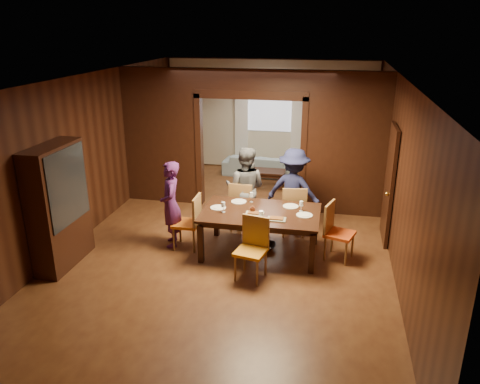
% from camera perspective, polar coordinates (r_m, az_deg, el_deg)
% --- Properties ---
extents(floor, '(9.00, 9.00, 0.00)m').
position_cam_1_polar(floor, '(8.71, -0.68, -5.55)').
color(floor, '#4F2816').
rests_on(floor, ground).
extents(ceiling, '(5.50, 9.00, 0.02)m').
position_cam_1_polar(ceiling, '(7.91, -0.77, 13.80)').
color(ceiling, silver).
rests_on(ceiling, room_walls).
extents(room_walls, '(5.52, 9.01, 2.90)m').
position_cam_1_polar(room_walls, '(9.97, 1.58, 6.93)').
color(room_walls, black).
rests_on(room_walls, floor).
extents(person_purple, '(0.54, 0.65, 1.53)m').
position_cam_1_polar(person_purple, '(8.23, -8.44, -1.50)').
color(person_purple, '#4F1E57').
rests_on(person_purple, floor).
extents(person_grey, '(0.82, 0.66, 1.61)m').
position_cam_1_polar(person_grey, '(8.81, 0.64, 0.43)').
color(person_grey, '#54555C').
rests_on(person_grey, floor).
extents(person_navy, '(1.14, 0.81, 1.60)m').
position_cam_1_polar(person_navy, '(8.78, 6.54, 0.19)').
color(person_navy, '#191C40').
rests_on(person_navy, floor).
extents(sofa, '(1.87, 0.82, 0.53)m').
position_cam_1_polar(sofa, '(12.19, 2.33, 3.31)').
color(sofa, '#93AEC0').
rests_on(sofa, floor).
extents(serving_bowl, '(0.37, 0.37, 0.09)m').
position_cam_1_polar(serving_bowl, '(7.97, 3.18, -1.75)').
color(serving_bowl, black).
rests_on(serving_bowl, dining_table).
extents(dining_table, '(1.97, 1.22, 0.76)m').
position_cam_1_polar(dining_table, '(8.01, 2.49, -4.93)').
color(dining_table, black).
rests_on(dining_table, floor).
extents(coffee_table, '(0.80, 0.50, 0.40)m').
position_cam_1_polar(coffee_table, '(11.33, 3.44, 1.65)').
color(coffee_table, black).
rests_on(coffee_table, floor).
extents(chair_left, '(0.44, 0.44, 0.97)m').
position_cam_1_polar(chair_left, '(8.20, -6.56, -3.63)').
color(chair_left, '#C65912').
rests_on(chair_left, floor).
extents(chair_right, '(0.55, 0.55, 0.97)m').
position_cam_1_polar(chair_right, '(7.93, 12.08, -4.82)').
color(chair_right, '#CD4313').
rests_on(chair_right, floor).
extents(chair_far_l, '(0.45, 0.45, 0.97)m').
position_cam_1_polar(chair_far_l, '(8.88, 0.33, -1.60)').
color(chair_far_l, '#E35615').
rests_on(chair_far_l, floor).
extents(chair_far_r, '(0.50, 0.50, 0.97)m').
position_cam_1_polar(chair_far_r, '(8.72, 6.53, -2.16)').
color(chair_far_r, red).
rests_on(chair_far_r, floor).
extents(chair_near, '(0.52, 0.52, 0.97)m').
position_cam_1_polar(chair_near, '(7.18, 1.32, -7.07)').
color(chair_near, orange).
rests_on(chair_near, floor).
extents(hutch, '(0.40, 1.20, 2.00)m').
position_cam_1_polar(hutch, '(7.96, -21.23, -1.65)').
color(hutch, black).
rests_on(hutch, floor).
extents(door_right, '(0.06, 0.90, 2.10)m').
position_cam_1_polar(door_right, '(8.68, 17.73, 0.86)').
color(door_right, black).
rests_on(door_right, floor).
extents(window_far, '(1.20, 0.03, 1.30)m').
position_cam_1_polar(window_far, '(12.41, 3.67, 10.39)').
color(window_far, silver).
rests_on(window_far, back_wall).
extents(curtain_left, '(0.35, 0.06, 2.40)m').
position_cam_1_polar(curtain_left, '(12.57, 0.17, 8.47)').
color(curtain_left, white).
rests_on(curtain_left, back_wall).
extents(curtain_right, '(0.35, 0.06, 2.40)m').
position_cam_1_polar(curtain_right, '(12.37, 7.07, 8.13)').
color(curtain_right, white).
rests_on(curtain_right, back_wall).
extents(plate_left, '(0.27, 0.27, 0.01)m').
position_cam_1_polar(plate_left, '(8.01, -2.68, -1.91)').
color(plate_left, silver).
rests_on(plate_left, dining_table).
extents(plate_far_l, '(0.27, 0.27, 0.01)m').
position_cam_1_polar(plate_far_l, '(8.27, -0.14, -1.17)').
color(plate_far_l, silver).
rests_on(plate_far_l, dining_table).
extents(plate_far_r, '(0.27, 0.27, 0.01)m').
position_cam_1_polar(plate_far_r, '(8.11, 6.20, -1.74)').
color(plate_far_r, silver).
rests_on(plate_far_r, dining_table).
extents(plate_right, '(0.27, 0.27, 0.01)m').
position_cam_1_polar(plate_right, '(7.77, 7.86, -2.81)').
color(plate_right, silver).
rests_on(plate_right, dining_table).
extents(plate_near, '(0.27, 0.27, 0.01)m').
position_cam_1_polar(plate_near, '(7.49, 2.20, -3.52)').
color(plate_near, white).
rests_on(plate_near, dining_table).
extents(platter_a, '(0.30, 0.20, 0.04)m').
position_cam_1_polar(platter_a, '(7.75, 1.79, -2.60)').
color(platter_a, gray).
rests_on(platter_a, dining_table).
extents(platter_b, '(0.30, 0.20, 0.04)m').
position_cam_1_polar(platter_b, '(7.55, 4.47, -3.26)').
color(platter_b, slate).
rests_on(platter_b, dining_table).
extents(wineglass_left, '(0.08, 0.08, 0.18)m').
position_cam_1_polar(wineglass_left, '(7.80, -2.05, -1.86)').
color(wineglass_left, white).
rests_on(wineglass_left, dining_table).
extents(wineglass_far, '(0.08, 0.08, 0.18)m').
position_cam_1_polar(wineglass_far, '(8.24, 1.40, -0.65)').
color(wineglass_far, white).
rests_on(wineglass_far, dining_table).
extents(wineglass_right, '(0.08, 0.08, 0.18)m').
position_cam_1_polar(wineglass_right, '(7.90, 7.47, -1.73)').
color(wineglass_right, white).
rests_on(wineglass_right, dining_table).
extents(tumbler, '(0.07, 0.07, 0.14)m').
position_cam_1_polar(tumbler, '(7.54, 2.58, -2.83)').
color(tumbler, white).
rests_on(tumbler, dining_table).
extents(condiment_jar, '(0.08, 0.08, 0.11)m').
position_cam_1_polar(condiment_jar, '(7.80, 1.55, -2.14)').
color(condiment_jar, '#4B2011').
rests_on(condiment_jar, dining_table).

